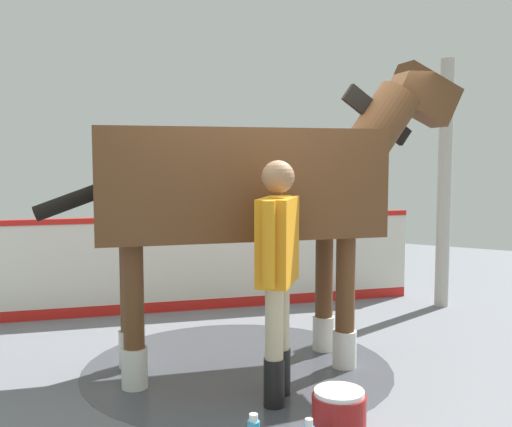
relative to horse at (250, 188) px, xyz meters
The scene contains 7 objects.
ground_plane 1.53m from the horse, 91.03° to the right, with size 16.00×16.00×0.02m, color slate.
wet_patch 1.51m from the horse, 135.90° to the right, with size 2.59×2.59×0.00m, color #42444C.
barrier_wall 2.25m from the horse, 137.32° to the left, with size 3.88×3.76×1.10m.
roof_post_near 3.07m from the horse, 71.55° to the left, with size 0.16×0.16×2.90m, color #B7B2A8.
horse is the anchor object (origin of this frame).
handler 0.90m from the horse, 45.59° to the right, with size 0.34×0.67×1.74m.
wash_bucket 2.01m from the horse, 38.99° to the right, with size 0.34×0.34×0.33m.
Camera 1 is at (2.44, -4.21, 1.76)m, focal length 42.15 mm.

